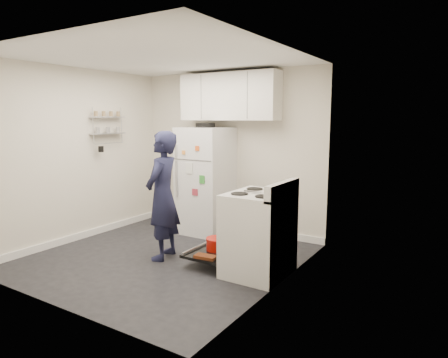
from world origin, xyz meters
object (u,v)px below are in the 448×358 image
Objects in this scene: electric_range at (258,234)px; open_oven_door at (216,248)px; refrigerator at (206,180)px; person at (163,196)px.

electric_range reaches higher than open_oven_door.
open_oven_door is at bearing -50.30° from refrigerator.
person is at bearing -80.56° from refrigerator.
person reaches higher than open_oven_door.
refrigerator is 1.28m from person.
open_oven_door is 1.54m from refrigerator.
electric_range is at bearing -2.41° from open_oven_door.
open_oven_door is at bearing 90.31° from person.
open_oven_door is 0.94m from person.
person is (-0.68, -0.18, 0.62)m from open_oven_door.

